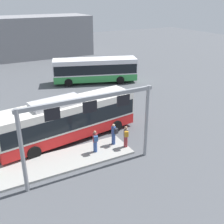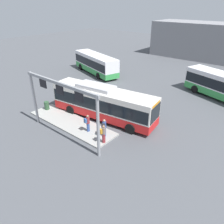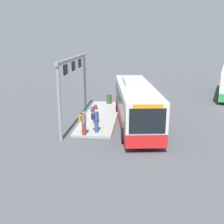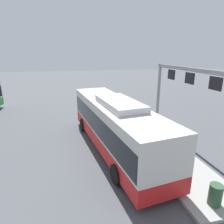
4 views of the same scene
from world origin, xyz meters
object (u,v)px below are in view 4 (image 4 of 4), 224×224
object	(u,v)px
person_boarding	(140,118)
trash_bin	(215,195)
person_waiting_near	(146,116)
bus_main	(114,123)
person_waiting_mid	(153,125)

from	to	relation	value
person_boarding	trash_bin	size ratio (longest dim) A/B	1.86
person_waiting_near	trash_bin	world-z (taller)	person_waiting_near
bus_main	person_waiting_near	xyz separation A→B (m)	(3.15, -3.48, -0.76)
person_boarding	person_waiting_mid	xyz separation A→B (m)	(-1.70, -0.35, 0.00)
person_boarding	person_waiting_mid	bearing A→B (deg)	80.01
bus_main	trash_bin	size ratio (longest dim) A/B	12.69
person_boarding	trash_bin	distance (m)	8.47
bus_main	person_waiting_mid	xyz separation A→B (m)	(0.87, -3.06, -0.76)
bus_main	trash_bin	world-z (taller)	bus_main
bus_main	person_waiting_near	distance (m)	4.76
person_waiting_near	person_waiting_mid	bearing A→B (deg)	101.45
bus_main	person_waiting_near	world-z (taller)	bus_main
person_waiting_near	bus_main	bearing A→B (deg)	64.09
person_boarding	trash_bin	world-z (taller)	person_boarding
person_waiting_near	person_boarding	bearing A→B (deg)	59.25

